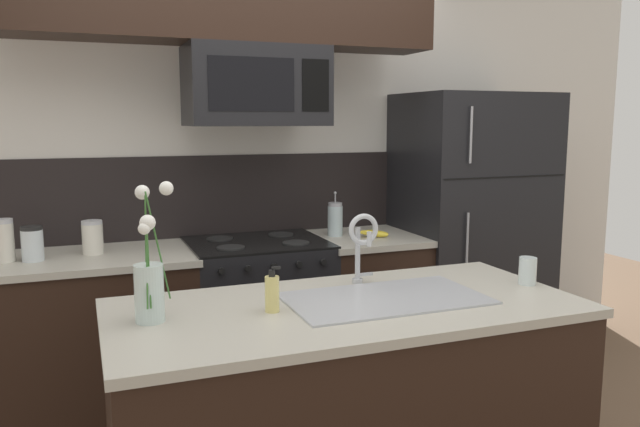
{
  "coord_description": "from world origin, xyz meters",
  "views": [
    {
      "loc": [
        -0.91,
        -2.43,
        1.59
      ],
      "look_at": [
        0.13,
        0.27,
        1.16
      ],
      "focal_mm": 35.0,
      "sensor_mm": 36.0,
      "label": 1
    }
  ],
  "objects_px": {
    "microwave": "(256,86)",
    "flower_vase": "(150,283)",
    "refrigerator": "(468,232)",
    "french_press": "(335,219)",
    "storage_jar_tall": "(5,241)",
    "stove_range": "(258,320)",
    "sink_faucet": "(362,239)",
    "dish_soap_bottle": "(272,293)",
    "storage_jar_medium": "(32,244)",
    "banana_bunch": "(375,233)",
    "storage_jar_short": "(93,237)",
    "spare_glass": "(528,271)"
  },
  "relations": [
    {
      "from": "microwave",
      "to": "flower_vase",
      "type": "relative_size",
      "value": 1.56
    },
    {
      "from": "refrigerator",
      "to": "french_press",
      "type": "xyz_separation_m",
      "value": [
        -0.91,
        0.04,
        0.13
      ]
    },
    {
      "from": "refrigerator",
      "to": "storage_jar_tall",
      "type": "relative_size",
      "value": 8.3
    },
    {
      "from": "stove_range",
      "to": "french_press",
      "type": "xyz_separation_m",
      "value": [
        0.5,
        0.06,
        0.55
      ]
    },
    {
      "from": "sink_faucet",
      "to": "flower_vase",
      "type": "height_order",
      "value": "flower_vase"
    },
    {
      "from": "french_press",
      "to": "dish_soap_bottle",
      "type": "bearing_deg",
      "value": -121.06
    },
    {
      "from": "refrigerator",
      "to": "sink_faucet",
      "type": "relative_size",
      "value": 5.75
    },
    {
      "from": "refrigerator",
      "to": "storage_jar_medium",
      "type": "height_order",
      "value": "refrigerator"
    },
    {
      "from": "storage_jar_medium",
      "to": "flower_vase",
      "type": "relative_size",
      "value": 0.36
    },
    {
      "from": "refrigerator",
      "to": "sink_faucet",
      "type": "height_order",
      "value": "refrigerator"
    },
    {
      "from": "storage_jar_tall",
      "to": "flower_vase",
      "type": "distance_m",
      "value": 1.32
    },
    {
      "from": "refrigerator",
      "to": "french_press",
      "type": "distance_m",
      "value": 0.92
    },
    {
      "from": "refrigerator",
      "to": "banana_bunch",
      "type": "xyz_separation_m",
      "value": [
        -0.71,
        -0.08,
        0.05
      ]
    },
    {
      "from": "dish_soap_bottle",
      "to": "banana_bunch",
      "type": "bearing_deg",
      "value": 50.0
    },
    {
      "from": "storage_jar_medium",
      "to": "storage_jar_short",
      "type": "xyz_separation_m",
      "value": [
        0.28,
        0.07,
        0.0
      ]
    },
    {
      "from": "banana_bunch",
      "to": "sink_faucet",
      "type": "distance_m",
      "value": 1.13
    },
    {
      "from": "refrigerator",
      "to": "storage_jar_tall",
      "type": "bearing_deg",
      "value": -179.47
    },
    {
      "from": "spare_glass",
      "to": "storage_jar_tall",
      "type": "bearing_deg",
      "value": 148.89
    },
    {
      "from": "refrigerator",
      "to": "storage_jar_medium",
      "type": "xyz_separation_m",
      "value": [
        -2.55,
        -0.05,
        0.12
      ]
    },
    {
      "from": "sink_faucet",
      "to": "french_press",
      "type": "bearing_deg",
      "value": 73.08
    },
    {
      "from": "banana_bunch",
      "to": "sink_faucet",
      "type": "xyz_separation_m",
      "value": [
        -0.54,
        -0.97,
        0.18
      ]
    },
    {
      "from": "dish_soap_bottle",
      "to": "flower_vase",
      "type": "distance_m",
      "value": 0.43
    },
    {
      "from": "microwave",
      "to": "french_press",
      "type": "bearing_deg",
      "value": 9.24
    },
    {
      "from": "refrigerator",
      "to": "dish_soap_bottle",
      "type": "height_order",
      "value": "refrigerator"
    },
    {
      "from": "sink_faucet",
      "to": "spare_glass",
      "type": "height_order",
      "value": "sink_faucet"
    },
    {
      "from": "banana_bunch",
      "to": "flower_vase",
      "type": "xyz_separation_m",
      "value": [
        -1.41,
        -1.14,
        0.11
      ]
    },
    {
      "from": "microwave",
      "to": "storage_jar_short",
      "type": "relative_size",
      "value": 4.27
    },
    {
      "from": "storage_jar_medium",
      "to": "french_press",
      "type": "distance_m",
      "value": 1.64
    },
    {
      "from": "sink_faucet",
      "to": "microwave",
      "type": "bearing_deg",
      "value": 99.29
    },
    {
      "from": "storage_jar_tall",
      "to": "banana_bunch",
      "type": "relative_size",
      "value": 1.12
    },
    {
      "from": "sink_faucet",
      "to": "dish_soap_bottle",
      "type": "bearing_deg",
      "value": -155.15
    },
    {
      "from": "storage_jar_medium",
      "to": "spare_glass",
      "type": "height_order",
      "value": "storage_jar_medium"
    },
    {
      "from": "microwave",
      "to": "refrigerator",
      "type": "bearing_deg",
      "value": 1.66
    },
    {
      "from": "microwave",
      "to": "storage_jar_short",
      "type": "height_order",
      "value": "microwave"
    },
    {
      "from": "stove_range",
      "to": "dish_soap_bottle",
      "type": "relative_size",
      "value": 5.64
    },
    {
      "from": "french_press",
      "to": "banana_bunch",
      "type": "bearing_deg",
      "value": -30.49
    },
    {
      "from": "storage_jar_tall",
      "to": "storage_jar_short",
      "type": "distance_m",
      "value": 0.4
    },
    {
      "from": "stove_range",
      "to": "flower_vase",
      "type": "xyz_separation_m",
      "value": [
        -0.71,
        -1.2,
        0.58
      ]
    },
    {
      "from": "storage_jar_medium",
      "to": "spare_glass",
      "type": "relative_size",
      "value": 1.49
    },
    {
      "from": "french_press",
      "to": "spare_glass",
      "type": "xyz_separation_m",
      "value": [
        0.33,
        -1.33,
        -0.04
      ]
    },
    {
      "from": "stove_range",
      "to": "flower_vase",
      "type": "bearing_deg",
      "value": -120.49
    },
    {
      "from": "french_press",
      "to": "dish_soap_bottle",
      "type": "relative_size",
      "value": 1.62
    },
    {
      "from": "microwave",
      "to": "storage_jar_medium",
      "type": "height_order",
      "value": "microwave"
    },
    {
      "from": "storage_jar_medium",
      "to": "flower_vase",
      "type": "bearing_deg",
      "value": -69.51
    },
    {
      "from": "storage_jar_medium",
      "to": "refrigerator",
      "type": "bearing_deg",
      "value": 1.16
    },
    {
      "from": "storage_jar_short",
      "to": "storage_jar_tall",
      "type": "bearing_deg",
      "value": -174.38
    },
    {
      "from": "storage_jar_short",
      "to": "refrigerator",
      "type": "bearing_deg",
      "value": -0.37
    },
    {
      "from": "french_press",
      "to": "microwave",
      "type": "bearing_deg",
      "value": -170.76
    },
    {
      "from": "dish_soap_bottle",
      "to": "spare_glass",
      "type": "distance_m",
      "value": 1.11
    },
    {
      "from": "refrigerator",
      "to": "storage_jar_tall",
      "type": "xyz_separation_m",
      "value": [
        -2.68,
        -0.02,
        0.14
      ]
    }
  ]
}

